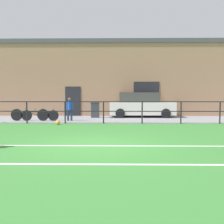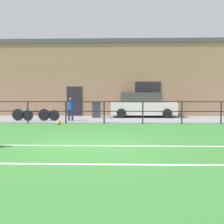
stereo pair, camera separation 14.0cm
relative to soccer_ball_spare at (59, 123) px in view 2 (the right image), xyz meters
name	(u,v)px [view 2 (the right image)]	position (x,y,z in m)	size (l,w,h in m)	color
ground	(92,146)	(2.22, -5.30, -0.13)	(60.00, 44.00, 0.04)	#387A33
field_line_touchline	(91,146)	(2.22, -5.41, -0.10)	(36.00, 0.11, 0.00)	white
field_line_hash	(81,164)	(2.22, -7.43, -0.10)	(36.00, 0.11, 0.00)	white
pavement_strip	(107,119)	(2.22, 3.20, -0.10)	(48.00, 5.00, 0.02)	gray
perimeter_fence	(104,109)	(2.22, 0.70, 0.64)	(36.07, 0.07, 1.15)	black
clubhouse_facade	(109,79)	(2.22, 6.90, 2.63)	(28.00, 2.56, 5.46)	#A37A5B
soccer_ball_spare	(59,123)	(0.00, 0.00, 0.00)	(0.21, 0.21, 0.21)	orange
spectator_child	(71,108)	(0.23, 1.97, 0.66)	(0.36, 0.23, 1.31)	#232D4C
parked_car_red	(142,106)	(4.54, 4.68, 0.69)	(4.29, 1.77, 1.64)	silver
bicycle_parked_1	(31,115)	(-2.03, 1.90, 0.26)	(2.18, 0.04, 0.76)	black
bicycle_parked_2	(41,115)	(-1.46, 1.90, 0.23)	(2.13, 0.04, 0.71)	black
trash_bin_0	(96,110)	(1.50, 4.20, 0.42)	(0.55, 0.46, 1.00)	#33383D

